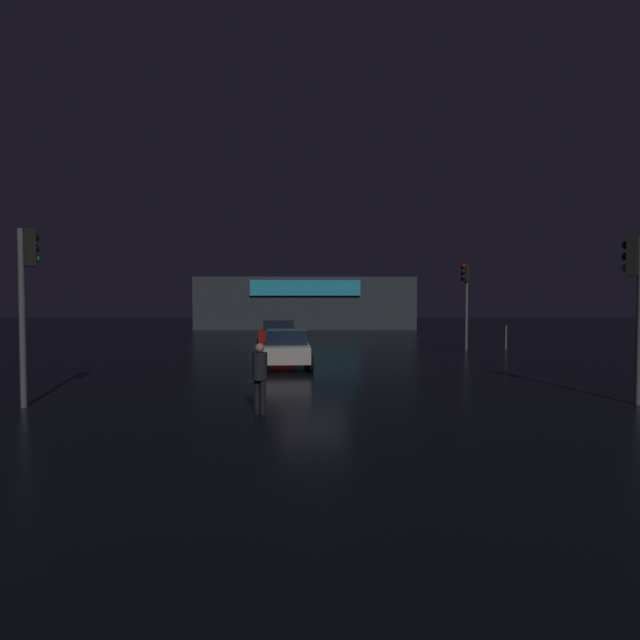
{
  "coord_description": "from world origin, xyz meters",
  "views": [
    {
      "loc": [
        -0.18,
        -19.95,
        2.55
      ],
      "look_at": [
        0.32,
        4.18,
        1.67
      ],
      "focal_mm": 30.22,
      "sensor_mm": 36.0,
      "label": 1
    }
  ],
  "objects": [
    {
      "name": "car_near",
      "position": [
        -1.03,
        0.41,
        0.74
      ],
      "size": [
        2.05,
        3.98,
        1.44
      ],
      "color": "silver",
      "rests_on": "ground"
    },
    {
      "name": "store_building",
      "position": [
        -0.49,
        30.12,
        2.3
      ],
      "size": [
        19.23,
        8.3,
        4.59
      ],
      "color": "#33383D",
      "rests_on": "ground"
    },
    {
      "name": "bollard_kerb_a",
      "position": [
        10.14,
        7.93,
        0.63
      ],
      "size": [
        0.11,
        0.11,
        1.25
      ],
      "primitive_type": "cylinder",
      "color": "#595B60",
      "rests_on": "ground"
    },
    {
      "name": "traffic_signal_main",
      "position": [
        -6.9,
        -7.01,
        2.98
      ],
      "size": [
        0.42,
        0.42,
        4.24
      ],
      "color": "#595B60",
      "rests_on": "ground"
    },
    {
      "name": "pedestrian",
      "position": [
        -1.28,
        -7.92,
        0.92
      ],
      "size": [
        0.47,
        0.47,
        1.59
      ],
      "color": "black",
      "rests_on": "ground"
    },
    {
      "name": "traffic_signal_opposite",
      "position": [
        7.78,
        -6.99,
        2.9
      ],
      "size": [
        0.43,
        0.42,
        4.09
      ],
      "color": "#595B60",
      "rests_on": "ground"
    },
    {
      "name": "ground_plane",
      "position": [
        0.0,
        0.0,
        0.0
      ],
      "size": [
        120.0,
        120.0,
        0.0
      ],
      "primitive_type": "plane",
      "color": "black"
    },
    {
      "name": "traffic_signal_cross_left",
      "position": [
        7.82,
        7.35,
        3.18
      ],
      "size": [
        0.42,
        0.42,
        4.51
      ],
      "color": "#595B60",
      "rests_on": "ground"
    },
    {
      "name": "car_far",
      "position": [
        -1.74,
        8.17,
        0.79
      ],
      "size": [
        1.97,
        4.31,
        1.53
      ],
      "color": "#A51414",
      "rests_on": "ground"
    }
  ]
}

